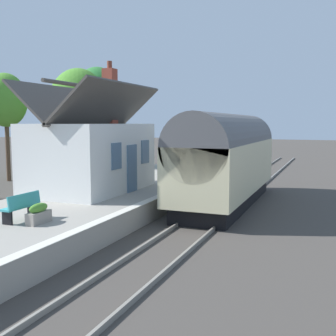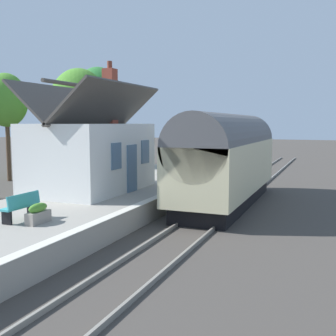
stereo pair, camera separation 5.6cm
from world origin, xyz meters
name	(u,v)px [view 1 (the left image)]	position (x,y,z in m)	size (l,w,h in m)	color
ground_plane	(219,197)	(0.00, 0.00, 0.00)	(160.00, 160.00, 0.00)	#423D38
platform	(153,185)	(0.00, 3.86, 0.41)	(32.00, 5.73, 0.82)	gray
platform_edge_coping	(198,180)	(0.00, 1.18, 0.83)	(32.00, 0.36, 0.02)	beige
rail_near	(250,197)	(0.00, -1.62, 0.07)	(52.00, 0.08, 0.14)	gray
rail_far	(222,195)	(0.00, -0.18, 0.07)	(52.00, 0.08, 0.14)	gray
train	(227,158)	(-1.98, -0.90, 2.22)	(10.59, 2.73, 4.32)	black
station_building	(91,154)	(-5.05, 4.63, 2.49)	(6.39, 3.94, 6.03)	white
bench_near_building	(206,157)	(9.08, 3.41, 1.30)	(1.41, 0.47, 0.88)	teal
bench_mid_platform	(175,165)	(2.45, 3.41, 1.30)	(1.41, 0.48, 0.88)	teal
bench_platform_end	(22,206)	(-10.95, 3.46, 1.30)	(1.40, 0.44, 0.88)	teal
bench_by_lamp	(193,161)	(5.99, 3.44, 1.30)	(1.40, 0.43, 0.88)	teal
planter_bench_right	(39,214)	(-11.01, 2.76, 1.12)	(0.86, 0.32, 0.63)	gray
planter_corner_building	(226,159)	(7.68, 1.55, 1.30)	(0.53, 0.53, 0.84)	teal
planter_bench_left	(149,165)	(4.02, 5.94, 1.10)	(1.04, 0.32, 0.59)	black
planter_edge_far	(189,158)	(7.88, 4.39, 1.27)	(0.65, 0.65, 0.87)	#9E5138
station_sign_board	(193,156)	(0.93, 1.78, 2.01)	(0.96, 0.06, 1.57)	black
tree_far_right	(98,99)	(9.06, 12.88, 5.85)	(4.49, 4.01, 8.52)	#4C3828
tree_behind_building	(6,101)	(0.50, 14.69, 5.36)	(2.94, 2.67, 7.17)	#4C3828
tree_distant	(79,108)	(4.12, 11.41, 4.93)	(4.72, 4.15, 7.74)	#4C3828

